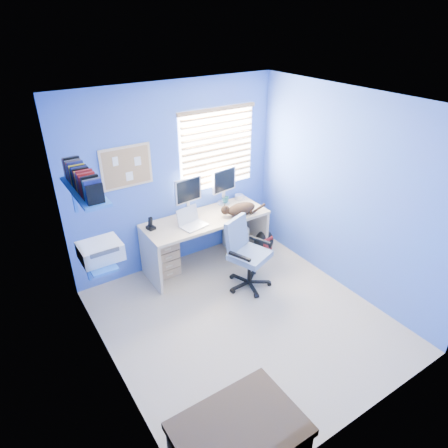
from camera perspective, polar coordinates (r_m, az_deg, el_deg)
floor at (r=4.85m, az=2.81°, el=-13.51°), size 3.00×3.20×0.00m
ceiling at (r=3.68m, az=3.76°, el=16.77°), size 3.00×3.20×0.00m
wall_back at (r=5.36m, az=-6.97°, el=6.47°), size 3.00×0.01×2.50m
wall_front at (r=3.21m, az=20.66°, el=-12.16°), size 3.00×0.01×2.50m
wall_left at (r=3.57m, az=-16.79°, el=-6.92°), size 0.01×3.20×2.50m
wall_right at (r=5.07m, az=17.08°, el=4.04°), size 0.01×3.20×2.50m
desk at (r=5.59m, az=-2.55°, el=-2.47°), size 1.73×0.65×0.74m
laptop at (r=5.16m, az=-4.39°, el=0.75°), size 0.37×0.32×0.22m
monitor_left at (r=5.39m, az=-5.21°, el=3.93°), size 0.41×0.16×0.54m
monitor_right at (r=5.69m, az=-0.07°, el=5.39°), size 0.41×0.18×0.54m
phone at (r=5.17m, az=-10.47°, el=0.11°), size 0.11×0.13×0.17m
mug at (r=5.78m, az=0.18°, el=3.41°), size 0.10×0.09×0.10m
cd_spindle at (r=5.93m, az=2.17°, el=3.90°), size 0.13×0.13×0.07m
cat at (r=5.47m, az=2.49°, el=2.18°), size 0.48×0.34×0.16m
tower_pc at (r=5.98m, az=1.63°, el=-1.83°), size 0.20×0.44×0.45m
drawer_boxes at (r=5.49m, az=-8.52°, el=-4.66°), size 0.35×0.28×0.54m
yellow_book at (r=5.82m, az=1.61°, el=-3.94°), size 0.03×0.17×0.24m
backpack at (r=5.95m, az=5.71°, el=-2.54°), size 0.37×0.32×0.37m
bed_corner at (r=3.59m, az=2.16°, el=-28.95°), size 0.94×0.67×0.45m
office_chair at (r=5.19m, az=3.22°, el=-5.47°), size 0.70×0.70×0.93m
window_blinds at (r=5.53m, az=-0.90°, el=10.69°), size 1.15×0.05×1.10m
corkboard at (r=5.01m, az=-13.75°, el=7.91°), size 0.64×0.02×0.52m
wall_shelves at (r=4.14m, az=-18.48°, el=0.97°), size 0.42×0.90×1.05m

